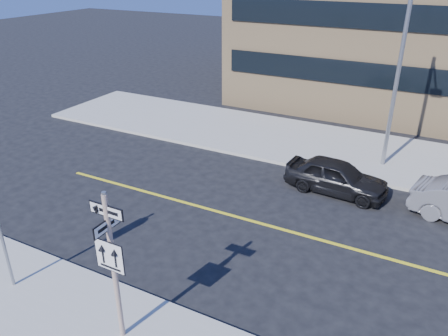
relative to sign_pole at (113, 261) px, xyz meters
The scene contains 4 objects.
ground 3.50m from the sign_pole, 90.00° to the left, with size 120.00×120.00×0.00m, color black.
sign_pole is the anchor object (origin of this frame).
parked_car_a 10.63m from the sign_pole, 75.16° to the left, with size 4.11×1.65×1.40m, color black.
streetlight_a 14.05m from the sign_pole, 73.23° to the left, with size 0.55×2.25×8.00m.
Camera 1 is at (5.99, -8.46, 8.62)m, focal length 35.00 mm.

